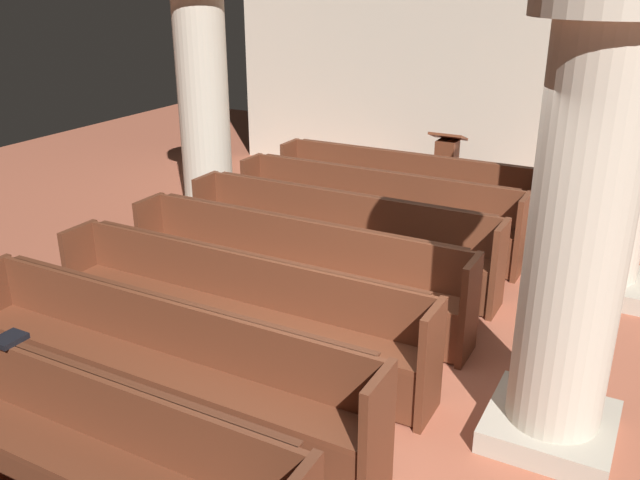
% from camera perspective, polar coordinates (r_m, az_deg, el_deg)
% --- Properties ---
extents(ground_plane, '(19.20, 19.20, 0.00)m').
position_cam_1_polar(ground_plane, '(5.51, 2.85, -12.98)').
color(ground_plane, '#AD5B42').
extents(back_wall, '(10.00, 0.16, 4.50)m').
position_cam_1_polar(back_wall, '(10.41, 18.27, 15.74)').
color(back_wall, beige).
rests_on(back_wall, ground).
extents(pew_row_0, '(3.55, 0.47, 0.93)m').
position_cam_1_polar(pew_row_0, '(8.98, 7.20, 4.44)').
color(pew_row_0, brown).
rests_on(pew_row_0, ground).
extents(pew_row_1, '(3.55, 0.46, 0.93)m').
position_cam_1_polar(pew_row_1, '(8.12, 4.68, 2.68)').
color(pew_row_1, brown).
rests_on(pew_row_1, ground).
extents(pew_row_2, '(3.55, 0.46, 0.93)m').
position_cam_1_polar(pew_row_2, '(7.29, 1.58, 0.50)').
color(pew_row_2, brown).
rests_on(pew_row_2, ground).
extents(pew_row_3, '(3.55, 0.47, 0.93)m').
position_cam_1_polar(pew_row_3, '(6.50, -2.28, -2.22)').
color(pew_row_3, brown).
rests_on(pew_row_3, ground).
extents(pew_row_4, '(3.55, 0.46, 0.93)m').
position_cam_1_polar(pew_row_4, '(5.77, -7.20, -5.65)').
color(pew_row_4, brown).
rests_on(pew_row_4, ground).
extents(pew_row_5, '(3.55, 0.46, 0.93)m').
position_cam_1_polar(pew_row_5, '(5.11, -13.54, -9.94)').
color(pew_row_5, brown).
rests_on(pew_row_5, ground).
extents(pew_row_6, '(3.55, 0.47, 0.93)m').
position_cam_1_polar(pew_row_6, '(4.57, -21.80, -15.19)').
color(pew_row_6, brown).
rests_on(pew_row_6, ground).
extents(pillar_aisle_side, '(0.97, 0.97, 3.20)m').
position_cam_1_polar(pillar_aisle_side, '(7.25, 24.40, 8.09)').
color(pillar_aisle_side, '#B6AD9A').
rests_on(pillar_aisle_side, ground).
extents(pillar_far_side, '(0.97, 0.97, 3.20)m').
position_cam_1_polar(pillar_far_side, '(9.19, -9.88, 12.17)').
color(pillar_far_side, '#B6AD9A').
rests_on(pillar_far_side, ground).
extents(pillar_aisle_rear, '(0.94, 0.94, 3.20)m').
position_cam_1_polar(pillar_aisle_rear, '(4.59, 21.23, 1.57)').
color(pillar_aisle_rear, '#B6AD9A').
rests_on(pillar_aisle_rear, ground).
extents(lectern, '(0.48, 0.45, 1.08)m').
position_cam_1_polar(lectern, '(9.83, 10.56, 5.46)').
color(lectern, '#562B1A').
rests_on(lectern, ground).
extents(hymn_book, '(0.16, 0.19, 0.04)m').
position_cam_1_polar(hymn_book, '(4.79, -24.81, -7.62)').
color(hymn_book, black).
rests_on(hymn_book, pew_row_6).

